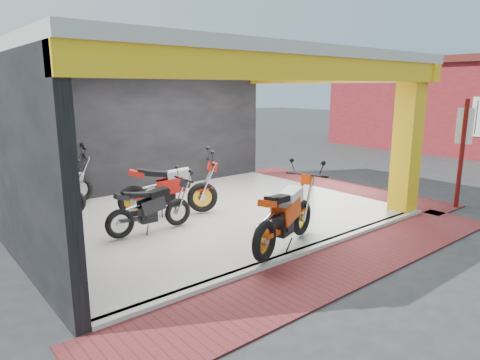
# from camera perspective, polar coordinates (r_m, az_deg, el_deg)

# --- Properties ---
(ground) EXTENTS (80.00, 80.00, 0.00)m
(ground) POSITION_cam_1_polar(r_m,az_deg,el_deg) (8.72, 3.66, -7.83)
(ground) COLOR #2D2D30
(ground) RESTS_ON ground
(showroom_floor) EXTENTS (8.00, 6.00, 0.10)m
(showroom_floor) POSITION_cam_1_polar(r_m,az_deg,el_deg) (10.18, -4.07, -4.56)
(showroom_floor) COLOR silver
(showroom_floor) RESTS_ON ground
(showroom_ceiling) EXTENTS (8.40, 6.40, 0.20)m
(showroom_ceiling) POSITION_cam_1_polar(r_m,az_deg,el_deg) (9.76, -4.40, 15.82)
(showroom_ceiling) COLOR beige
(showroom_ceiling) RESTS_ON corner_column
(back_wall) EXTENTS (8.20, 0.20, 3.50)m
(back_wall) POSITION_cam_1_polar(r_m,az_deg,el_deg) (12.46, -12.55, 6.28)
(back_wall) COLOR black
(back_wall) RESTS_ON ground
(left_wall) EXTENTS (0.20, 6.20, 3.50)m
(left_wall) POSITION_cam_1_polar(r_m,az_deg,el_deg) (8.19, -28.32, 2.06)
(left_wall) COLOR black
(left_wall) RESTS_ON ground
(corner_column) EXTENTS (0.50, 0.50, 3.50)m
(corner_column) POSITION_cam_1_polar(r_m,az_deg,el_deg) (10.79, 21.40, 4.83)
(corner_column) COLOR yellow
(corner_column) RESTS_ON ground
(header_beam_front) EXTENTS (8.40, 0.30, 0.40)m
(header_beam_front) POSITION_cam_1_polar(r_m,az_deg,el_deg) (7.50, 9.41, 14.46)
(header_beam_front) COLOR yellow
(header_beam_front) RESTS_ON corner_column
(header_beam_right) EXTENTS (0.30, 6.40, 0.40)m
(header_beam_right) POSITION_cam_1_polar(r_m,az_deg,el_deg) (12.48, 11.25, 13.48)
(header_beam_right) COLOR yellow
(header_beam_right) RESTS_ON corner_column
(floor_kerb) EXTENTS (8.00, 0.20, 0.10)m
(floor_kerb) POSITION_cam_1_polar(r_m,az_deg,el_deg) (8.04, 8.70, -9.35)
(floor_kerb) COLOR silver
(floor_kerb) RESTS_ON ground
(paver_front) EXTENTS (9.00, 1.40, 0.03)m
(paver_front) POSITION_cam_1_polar(r_m,az_deg,el_deg) (7.60, 13.15, -11.15)
(paver_front) COLOR maroon
(paver_front) RESTS_ON ground
(paver_right) EXTENTS (1.40, 7.00, 0.03)m
(paver_right) POSITION_cam_1_polar(r_m,az_deg,el_deg) (13.44, 12.83, -0.81)
(paver_right) COLOR maroon
(paver_right) RESTS_ON ground
(signpost) EXTENTS (0.14, 0.37, 2.72)m
(signpost) POSITION_cam_1_polar(r_m,az_deg,el_deg) (11.86, 27.50, 3.62)
(signpost) COLOR #650F0F
(signpost) RESTS_ON ground
(moto_hero) EXTENTS (2.54, 1.61, 1.45)m
(moto_hero) POSITION_cam_1_polar(r_m,az_deg,el_deg) (8.44, 8.26, -2.73)
(moto_hero) COLOR #E33A09
(moto_hero) RESTS_ON showroom_floor
(moto_row_a) EXTENTS (2.54, 1.87, 1.46)m
(moto_row_a) POSITION_cam_1_polar(r_m,az_deg,el_deg) (9.90, -5.06, -0.37)
(moto_row_a) COLOR red
(moto_row_a) RESTS_ON showroom_floor
(moto_row_b) EXTENTS (1.99, 0.78, 1.21)m
(moto_row_b) POSITION_cam_1_polar(r_m,az_deg,el_deg) (9.05, -8.35, -2.50)
(moto_row_b) COLOR black
(moto_row_b) RESTS_ON showroom_floor
(moto_row_c) EXTENTS (2.10, 1.53, 1.21)m
(moto_row_c) POSITION_cam_1_polar(r_m,az_deg,el_deg) (10.43, -21.57, -1.26)
(moto_row_c) COLOR #ADB0B5
(moto_row_c) RESTS_ON showroom_floor
(moto_row_d) EXTENTS (2.50, 1.45, 1.44)m
(moto_row_d) POSITION_cam_1_polar(r_m,az_deg,el_deg) (11.43, -20.84, 0.52)
(moto_row_d) COLOR black
(moto_row_d) RESTS_ON showroom_floor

